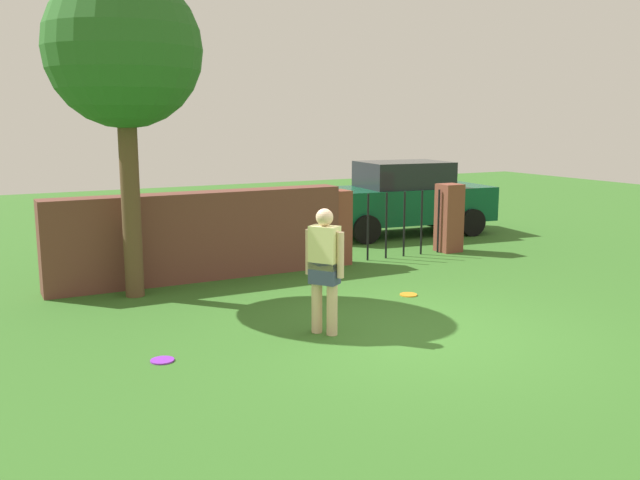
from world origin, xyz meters
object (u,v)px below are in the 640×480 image
(tree, at_px, (123,52))
(person, at_px, (324,265))
(frisbee_orange, at_px, (408,295))
(car, at_px, (403,198))
(frisbee_purple, at_px, (162,360))

(tree, xyz_separation_m, person, (1.72, -3.04, -2.78))
(tree, height_order, frisbee_orange, tree)
(car, relative_size, frisbee_purple, 16.14)
(tree, xyz_separation_m, frisbee_orange, (3.79, -1.96, -3.67))
(tree, relative_size, frisbee_purple, 18.06)
(person, bearing_deg, frisbee_orange, -96.34)
(tree, height_order, person, tree)
(tree, height_order, car, tree)
(tree, xyz_separation_m, frisbee_purple, (-0.40, -3.07, -3.67))
(tree, distance_m, car, 8.06)
(car, distance_m, frisbee_orange, 5.84)
(tree, bearing_deg, person, -60.51)
(person, height_order, car, car)
(person, xyz_separation_m, frisbee_orange, (2.07, 1.08, -0.89))
(frisbee_purple, bearing_deg, person, 0.94)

